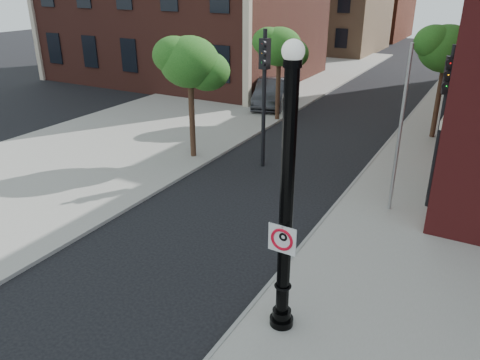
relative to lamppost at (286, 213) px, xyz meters
The scene contains 13 objects.
ground 4.12m from the lamppost, behind, with size 120.00×120.00×0.00m, color black.
sidewalk_right 10.63m from the lamppost, 72.55° to the left, with size 8.00×60.00×0.12m, color gray.
sidewalk_left 21.59m from the lamppost, 123.86° to the left, with size 10.00×50.00×0.12m, color gray.
curb_edge 10.21m from the lamppost, 95.12° to the left, with size 0.10×60.00×0.14m, color gray.
lamppost is the anchor object (origin of this frame).
no_parking_sign 0.54m from the lamppost, 87.31° to the right, with size 0.62×0.08×0.62m.
parked_car 20.08m from the lamppost, 116.29° to the left, with size 1.74×5.00×1.65m, color #2A2A2E.
traffic_signal_left 9.95m from the lamppost, 119.03° to the left, with size 0.39×0.47×5.50m.
traffic_signal_right 8.06m from the lamppost, 76.53° to the left, with size 0.40×0.47×5.43m.
utility_pole 7.02m from the lamppost, 83.53° to the left, with size 0.11×0.11×5.50m, color #999999.
street_tree_a 11.31m from the lamppost, 134.10° to the left, with size 2.87×2.59×5.17m.
street_tree_b 16.80m from the lamppost, 115.13° to the left, with size 2.76×2.50×4.98m.
street_tree_c 16.08m from the lamppost, 86.94° to the left, with size 2.98×2.69×5.37m.
Camera 1 is at (6.17, -7.50, 7.19)m, focal length 35.00 mm.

